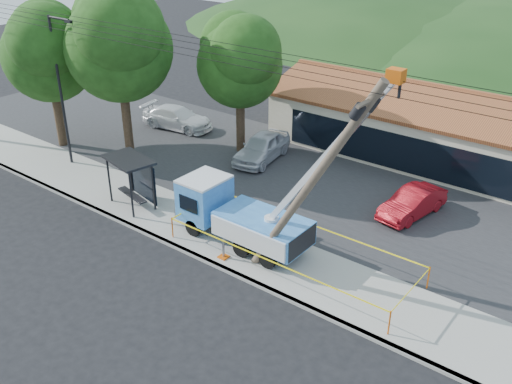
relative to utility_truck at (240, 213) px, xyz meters
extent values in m
plane|color=black|center=(-0.10, -4.28, -1.63)|extent=(120.00, 120.00, 0.00)
cube|color=#A5A49B|center=(-0.10, -2.18, -1.55)|extent=(60.00, 0.25, 0.15)
cube|color=#A5A49B|center=(-0.10, -0.28, -1.55)|extent=(60.00, 4.00, 0.15)
cube|color=#28282B|center=(-0.10, 7.72, -1.58)|extent=(60.00, 12.00, 0.10)
cube|color=#B9AC92|center=(3.90, 15.72, 0.07)|extent=(22.00, 8.00, 3.40)
cube|color=black|center=(3.90, 11.70, -0.20)|extent=(18.04, 0.08, 2.21)
cube|color=brown|center=(3.90, 13.72, 2.27)|extent=(22.50, 4.53, 1.52)
cube|color=brown|center=(3.90, 17.72, 2.27)|extent=(22.50, 4.53, 1.52)
cube|color=brown|center=(3.90, 15.72, 2.92)|extent=(22.50, 0.30, 0.25)
cylinder|color=black|center=(-14.10, 0.72, 2.87)|extent=(0.16, 0.16, 9.00)
cylinder|color=black|center=(-13.20, 0.72, 7.27)|extent=(1.80, 0.14, 0.14)
cube|color=black|center=(-12.30, 0.72, 7.22)|extent=(0.50, 0.22, 0.15)
cylinder|color=#332316|center=(-12.10, 3.72, 0.90)|extent=(0.56, 0.56, 5.06)
sphere|color=#1A3C10|center=(-12.10, 3.72, 5.27)|extent=(6.30, 6.30, 6.30)
sphere|color=#1A3C10|center=(-13.36, 4.56, 6.42)|extent=(5.04, 5.04, 5.04)
sphere|color=#1A3C10|center=(-10.84, 2.88, 6.65)|extent=(5.04, 5.04, 5.04)
cylinder|color=#332316|center=(-17.10, 2.22, 0.57)|extent=(0.56, 0.56, 4.40)
sphere|color=#1A3C10|center=(-17.10, 2.22, 4.37)|extent=(5.70, 5.70, 5.70)
sphere|color=#1A3C10|center=(-18.24, 2.98, 5.37)|extent=(4.56, 4.56, 4.56)
sphere|color=#1A3C10|center=(-15.96, 1.46, 5.57)|extent=(4.56, 4.56, 4.56)
cylinder|color=#332316|center=(-7.10, 8.72, 0.46)|extent=(0.56, 0.56, 4.18)
sphere|color=#1A3C10|center=(-7.10, 8.72, 4.07)|extent=(5.25, 5.25, 5.25)
sphere|color=#1A3C10|center=(-8.15, 9.42, 5.02)|extent=(4.20, 4.20, 4.20)
sphere|color=#1A3C10|center=(-6.05, 8.02, 5.21)|extent=(4.20, 4.20, 4.20)
ellipsoid|color=#153413|center=(-15.10, 50.72, -1.63)|extent=(78.40, 56.00, 28.00)
cylinder|color=black|center=(-0.10, -1.18, 7.31)|extent=(60.00, 0.02, 0.02)
cylinder|color=black|center=(-0.10, -0.68, 7.43)|extent=(60.00, 0.02, 0.02)
cylinder|color=black|center=(-0.10, -0.18, 7.55)|extent=(60.00, 0.02, 0.02)
cylinder|color=black|center=(-0.10, 0.22, 7.67)|extent=(60.00, 0.02, 0.02)
cylinder|color=black|center=(-2.12, -0.98, -1.07)|extent=(0.84, 0.28, 0.84)
cylinder|color=black|center=(-2.12, 0.98, -1.07)|extent=(0.84, 0.28, 0.84)
cylinder|color=black|center=(0.87, -0.98, -1.07)|extent=(0.84, 0.28, 0.84)
cylinder|color=black|center=(0.87, 0.98, -1.07)|extent=(0.84, 0.28, 0.84)
cylinder|color=black|center=(2.36, -0.98, -1.07)|extent=(0.84, 0.28, 0.84)
cylinder|color=black|center=(2.36, 0.98, -1.07)|extent=(0.84, 0.28, 0.84)
cube|color=black|center=(0.31, 0.00, -0.83)|extent=(6.16, 0.93, 0.23)
cube|color=#356FBE|center=(-2.21, 0.00, 0.10)|extent=(1.87, 2.24, 1.96)
cube|color=silver|center=(-2.21, 0.00, 1.13)|extent=(1.87, 2.24, 0.11)
cube|color=black|center=(-3.10, 0.00, 0.24)|extent=(0.07, 1.68, 0.84)
cube|color=gray|center=(-3.19, 0.00, -0.65)|extent=(0.14, 2.15, 0.47)
cube|color=#356FBE|center=(1.33, 0.00, -0.27)|extent=(4.29, 2.24, 1.12)
cylinder|color=silver|center=(1.80, 0.00, 0.15)|extent=(0.65, 0.65, 0.56)
cube|color=silver|center=(4.39, 0.00, 4.04)|extent=(5.40, 0.26, 7.48)
cube|color=gray|center=(4.67, 0.00, 4.28)|extent=(3.25, 0.17, 4.50)
cube|color=#D1520B|center=(6.98, -0.19, 7.71)|extent=(0.56, 0.47, 0.47)
cube|color=#D1520B|center=(0.31, -1.59, -1.45)|extent=(0.42, 0.42, 0.07)
cube|color=#D1520B|center=(2.73, 1.59, -1.45)|extent=(0.42, 0.42, 0.07)
cylinder|color=brown|center=(4.30, -0.97, 3.12)|extent=(5.65, 0.34, 9.36)
cube|color=brown|center=(6.56, -0.97, 6.98)|extent=(0.17, 1.89, 0.17)
cylinder|color=black|center=(6.35, -0.44, 6.67)|extent=(0.59, 0.38, 0.64)
cylinder|color=black|center=(6.35, -1.49, 6.67)|extent=(0.59, 0.38, 0.64)
cylinder|color=black|center=(-8.05, -1.11, -0.19)|extent=(0.13, 0.13, 2.56)
cylinder|color=black|center=(-5.75, -1.59, -0.19)|extent=(0.13, 0.13, 2.56)
cylinder|color=black|center=(-7.79, 0.15, -0.19)|extent=(0.13, 0.13, 2.56)
cylinder|color=black|center=(-5.49, -0.33, -0.19)|extent=(0.13, 0.13, 2.56)
cube|color=black|center=(-6.77, -0.72, 1.15)|extent=(3.07, 2.24, 0.13)
cube|color=black|center=(-6.63, -0.04, -0.19)|extent=(2.52, 0.57, 2.14)
cube|color=black|center=(-6.77, -0.72, -0.88)|extent=(2.39, 0.90, 0.09)
cylinder|color=#D1520B|center=(-2.76, -1.74, -0.95)|extent=(0.06, 0.06, 1.06)
cylinder|color=#D1520B|center=(8.51, -1.74, -0.95)|extent=(0.06, 0.06, 1.06)
cylinder|color=#D1520B|center=(8.51, 1.84, -0.95)|extent=(0.06, 0.06, 1.06)
cylinder|color=#D1520B|center=(-2.76, 1.84, -0.95)|extent=(0.06, 0.06, 1.06)
cube|color=yellow|center=(2.87, -1.74, -0.47)|extent=(11.27, 0.01, 0.06)
cube|color=yellow|center=(8.51, 0.05, -0.47)|extent=(0.01, 3.59, 0.06)
cube|color=yellow|center=(2.87, 1.84, -0.47)|extent=(11.27, 0.01, 0.06)
cube|color=yellow|center=(-2.76, 0.05, -0.47)|extent=(0.01, 3.59, 0.06)
imported|color=silver|center=(-5.10, 8.36, -1.63)|extent=(2.77, 5.21, 1.69)
imported|color=#9F0F18|center=(5.30, 7.41, -1.63)|extent=(2.21, 4.46, 1.41)
imported|color=silver|center=(-13.31, 9.17, -1.63)|extent=(5.56, 2.96, 1.53)
camera|label=1|loc=(14.76, -17.80, 12.82)|focal=40.00mm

